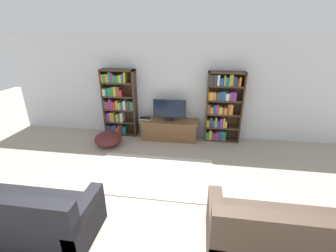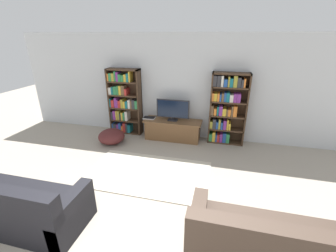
{
  "view_description": "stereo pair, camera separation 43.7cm",
  "coord_description": "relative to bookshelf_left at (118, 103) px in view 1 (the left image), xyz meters",
  "views": [
    {
      "loc": [
        0.62,
        -1.39,
        2.54
      ],
      "look_at": [
        -0.04,
        3.07,
        0.7
      ],
      "focal_mm": 24.0,
      "sensor_mm": 36.0,
      "label": 1
    },
    {
      "loc": [
        1.05,
        -1.31,
        2.54
      ],
      "look_at": [
        -0.04,
        3.07,
        0.7
      ],
      "focal_mm": 24.0,
      "sensor_mm": 36.0,
      "label": 2
    }
  ],
  "objects": [
    {
      "name": "wall_back",
      "position": [
        1.5,
        0.18,
        0.44
      ],
      "size": [
        8.8,
        0.06,
        2.6
      ],
      "color": "silver",
      "rests_on": "ground_plane"
    },
    {
      "name": "bookshelf_left",
      "position": [
        0.0,
        0.0,
        0.0
      ],
      "size": [
        0.86,
        0.3,
        1.74
      ],
      "color": "#422D1E",
      "rests_on": "ground_plane"
    },
    {
      "name": "bookshelf_right",
      "position": [
        2.67,
        0.0,
        0.03
      ],
      "size": [
        0.86,
        0.3,
        1.74
      ],
      "color": "#422D1E",
      "rests_on": "ground_plane"
    },
    {
      "name": "tv_stand",
      "position": [
        1.38,
        -0.13,
        -0.61
      ],
      "size": [
        1.47,
        0.51,
        0.51
      ],
      "color": "brown",
      "rests_on": "ground_plane"
    },
    {
      "name": "television",
      "position": [
        1.38,
        -0.14,
        -0.06
      ],
      "size": [
        0.83,
        0.16,
        0.55
      ],
      "color": "black",
      "rests_on": "tv_stand"
    },
    {
      "name": "laptop",
      "position": [
        0.74,
        -0.12,
        -0.34
      ],
      "size": [
        0.31,
        0.21,
        0.03
      ],
      "color": "silver",
      "rests_on": "tv_stand"
    },
    {
      "name": "area_rug",
      "position": [
        1.27,
        -1.83,
        -0.86
      ],
      "size": [
        2.36,
        1.4,
        0.02
      ],
      "color": "beige",
      "rests_on": "ground_plane"
    },
    {
      "name": "couch_left_sectional",
      "position": [
        -0.18,
        -3.44,
        -0.57
      ],
      "size": [
        2.01,
        0.82,
        0.84
      ],
      "color": "black",
      "rests_on": "ground_plane"
    },
    {
      "name": "couch_right_sofa",
      "position": [
        3.28,
        -3.3,
        -0.57
      ],
      "size": [
        1.97,
        0.87,
        0.88
      ],
      "color": "#423328",
      "rests_on": "ground_plane"
    },
    {
      "name": "beanbag_ottoman",
      "position": [
        -0.05,
        -0.75,
        -0.68
      ],
      "size": [
        0.65,
        0.65,
        0.36
      ],
      "primitive_type": "ellipsoid",
      "color": "#4C1E1E",
      "rests_on": "ground_plane"
    }
  ]
}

